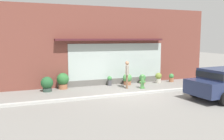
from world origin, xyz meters
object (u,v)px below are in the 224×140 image
(potted_plant_low_front, at_px, (63,80))
(potted_plant_window_right, at_px, (158,77))
(pedestrian_with_handbag, at_px, (127,73))
(potted_plant_window_left, at_px, (47,84))
(potted_plant_window_center, at_px, (142,79))
(fire_hydrant, at_px, (142,81))
(potted_plant_near_hydrant, at_px, (110,80))
(potted_plant_trailing_edge, at_px, (127,79))
(potted_plant_corner_tall, at_px, (171,78))

(potted_plant_low_front, bearing_deg, potted_plant_window_right, -3.96)
(pedestrian_with_handbag, xyz_separation_m, potted_plant_low_front, (-3.51, 1.19, -0.42))
(potted_plant_window_left, bearing_deg, potted_plant_low_front, 22.82)
(potted_plant_window_left, xyz_separation_m, potted_plant_window_center, (6.05, 0.25, -0.12))
(fire_hydrant, relative_size, pedestrian_with_handbag, 0.52)
(potted_plant_low_front, xyz_separation_m, potted_plant_window_center, (5.11, -0.14, -0.19))
(potted_plant_near_hydrant, relative_size, potted_plant_low_front, 0.64)
(fire_hydrant, distance_m, potted_plant_near_hydrant, 2.11)
(potted_plant_trailing_edge, distance_m, potted_plant_corner_tall, 3.20)
(fire_hydrant, xyz_separation_m, potted_plant_window_right, (1.79, 1.12, -0.05))
(potted_plant_corner_tall, relative_size, potted_plant_window_right, 0.81)
(potted_plant_window_right, bearing_deg, pedestrian_with_handbag, -163.62)
(potted_plant_corner_tall, xyz_separation_m, potted_plant_low_front, (-7.19, 0.35, 0.22))
(potted_plant_window_center, bearing_deg, potted_plant_window_right, -15.50)
(potted_plant_window_left, distance_m, potted_plant_window_center, 6.05)
(fire_hydrant, height_order, potted_plant_low_front, potted_plant_low_front)
(potted_plant_trailing_edge, distance_m, potted_plant_window_center, 1.12)
(fire_hydrant, relative_size, potted_plant_corner_tall, 1.51)
(potted_plant_corner_tall, bearing_deg, potted_plant_near_hydrant, 175.91)
(pedestrian_with_handbag, bearing_deg, potted_plant_window_right, -48.81)
(pedestrian_with_handbag, height_order, potted_plant_corner_tall, pedestrian_with_handbag)
(pedestrian_with_handbag, bearing_deg, potted_plant_trailing_edge, -1.25)
(fire_hydrant, distance_m, pedestrian_with_handbag, 1.03)
(fire_hydrant, height_order, potted_plant_trailing_edge, fire_hydrant)
(potted_plant_near_hydrant, bearing_deg, pedestrian_with_handbag, -60.83)
(pedestrian_with_handbag, xyz_separation_m, potted_plant_window_center, (1.59, 1.05, -0.61))
(fire_hydrant, xyz_separation_m, potted_plant_corner_tall, (2.85, 1.20, -0.13))
(potted_plant_corner_tall, bearing_deg, potted_plant_window_right, -175.87)
(potted_plant_near_hydrant, height_order, potted_plant_low_front, potted_plant_low_front)
(potted_plant_window_center, bearing_deg, potted_plant_near_hydrant, 177.36)
(potted_plant_near_hydrant, xyz_separation_m, potted_plant_low_front, (-2.87, 0.04, 0.18))
(potted_plant_near_hydrant, bearing_deg, potted_plant_window_center, -2.64)
(potted_plant_window_right, height_order, potted_plant_low_front, potted_plant_low_front)
(potted_plant_trailing_edge, bearing_deg, potted_plant_window_right, -5.49)
(potted_plant_window_right, bearing_deg, potted_plant_window_left, 179.76)
(fire_hydrant, distance_m, potted_plant_window_right, 2.11)
(potted_plant_trailing_edge, xyz_separation_m, potted_plant_corner_tall, (3.20, -0.13, -0.08))
(potted_plant_trailing_edge, relative_size, potted_plant_corner_tall, 1.29)
(potted_plant_window_right, distance_m, potted_plant_window_center, 1.06)
(potted_plant_trailing_edge, xyz_separation_m, potted_plant_low_front, (-3.99, 0.22, 0.13))
(fire_hydrant, relative_size, potted_plant_window_right, 1.23)
(potted_plant_window_left, bearing_deg, pedestrian_with_handbag, -10.15)
(fire_hydrant, relative_size, potted_plant_window_left, 1.01)
(pedestrian_with_handbag, height_order, potted_plant_window_center, pedestrian_with_handbag)
(potted_plant_trailing_edge, relative_size, potted_plant_low_front, 0.77)
(fire_hydrant, distance_m, potted_plant_window_center, 1.61)
(fire_hydrant, xyz_separation_m, potted_plant_trailing_edge, (-0.35, 1.33, -0.05))
(potted_plant_window_left, bearing_deg, potted_plant_corner_tall, 0.33)
(potted_plant_window_center, bearing_deg, potted_plant_trailing_edge, -176.08)
(potted_plant_window_right, bearing_deg, potted_plant_corner_tall, 4.13)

